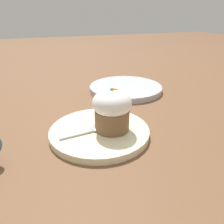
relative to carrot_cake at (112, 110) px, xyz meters
name	(u,v)px	position (x,y,z in m)	size (l,w,h in m)	color
ground_plane	(100,134)	(-0.02, 0.01, -0.06)	(4.00, 4.00, 0.00)	brown
dessert_plate	(100,132)	(-0.02, 0.01, -0.05)	(0.21, 0.21, 0.01)	beige
carrot_cake	(112,110)	(0.00, 0.00, 0.00)	(0.08, 0.08, 0.09)	brown
spoon	(95,130)	(-0.04, 0.01, -0.04)	(0.11, 0.04, 0.01)	#B7B7BC
side_plate	(126,88)	(0.14, 0.25, -0.05)	(0.24, 0.24, 0.02)	#B2B7BC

